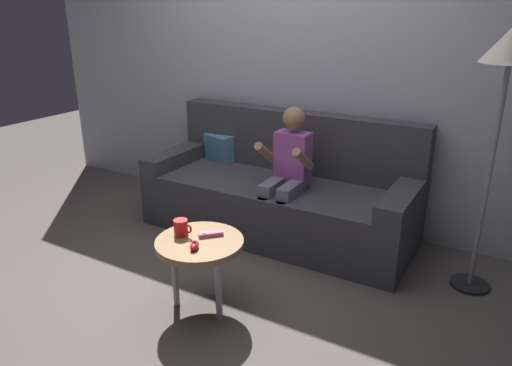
{
  "coord_description": "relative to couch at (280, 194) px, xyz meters",
  "views": [
    {
      "loc": [
        1.69,
        -2.04,
        1.67
      ],
      "look_at": [
        0.23,
        0.46,
        0.6
      ],
      "focal_mm": 33.52,
      "sensor_mm": 36.0,
      "label": 1
    }
  ],
  "objects": [
    {
      "name": "couch",
      "position": [
        0.0,
        0.0,
        0.0
      ],
      "size": [
        2.06,
        0.8,
        0.91
      ],
      "color": "#38383D",
      "rests_on": "ground"
    },
    {
      "name": "nunchuk_red",
      "position": [
        0.14,
        -1.27,
        0.16
      ],
      "size": [
        0.08,
        0.1,
        0.05
      ],
      "color": "red",
      "rests_on": "coffee_table"
    },
    {
      "name": "coffee_table",
      "position": [
        0.1,
        -1.18,
        0.09
      ],
      "size": [
        0.5,
        0.5,
        0.45
      ],
      "color": "brown",
      "rests_on": "ground"
    },
    {
      "name": "ground_plane",
      "position": [
        -0.11,
        -1.05,
        -0.31
      ],
      "size": [
        10.14,
        10.14,
        0.0
      ],
      "primitive_type": "plane",
      "color": "#4C4742"
    },
    {
      "name": "coffee_mug",
      "position": [
        -0.02,
        -1.18,
        0.19
      ],
      "size": [
        0.12,
        0.08,
        0.09
      ],
      "color": "red",
      "rests_on": "coffee_table"
    },
    {
      "name": "floor_lamp",
      "position": [
        1.43,
        -0.12,
        1.07
      ],
      "size": [
        0.32,
        0.32,
        1.59
      ],
      "color": "black",
      "rests_on": "ground"
    },
    {
      "name": "game_remote_pink_near_edge",
      "position": [
        0.13,
        -1.1,
        0.15
      ],
      "size": [
        0.12,
        0.13,
        0.03
      ],
      "color": "pink",
      "rests_on": "coffee_table"
    },
    {
      "name": "person_seated_on_couch",
      "position": [
        0.15,
        -0.19,
        0.27
      ],
      "size": [
        0.35,
        0.43,
        1.02
      ],
      "color": "slate",
      "rests_on": "ground"
    },
    {
      "name": "wall_back",
      "position": [
        -0.11,
        0.39,
        0.94
      ],
      "size": [
        5.07,
        0.05,
        2.5
      ],
      "primitive_type": "cube",
      "color": "#999EA8",
      "rests_on": "ground"
    }
  ]
}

